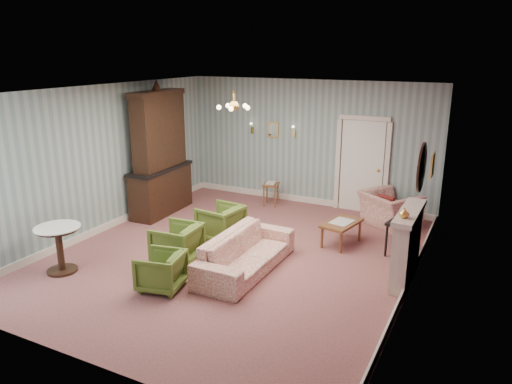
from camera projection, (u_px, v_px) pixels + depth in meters
The scene contains 27 objects.
floor at pixel (236, 255), 8.66m from camera, with size 7.00×7.00×0.00m, color #945956.
ceiling at pixel (234, 90), 7.85m from camera, with size 7.00×7.00×0.00m, color white.
wall_back at pixel (308, 143), 11.25m from camera, with size 6.00×6.00×0.00m, color gray.
wall_front at pixel (78, 249), 5.26m from camera, with size 6.00×6.00×0.00m, color gray.
wall_left at pixel (103, 160), 9.55m from camera, with size 7.00×7.00×0.00m, color gray.
wall_right at pixel (417, 200), 6.96m from camera, with size 7.00×7.00×0.00m, color gray.
wall_right_floral at pixel (416, 200), 6.96m from camera, with size 7.00×7.00×0.00m, color #BD5E75.
door at pixel (362, 165), 10.76m from camera, with size 1.12×0.12×2.16m, color white, non-canonical shape.
olive_chair_a at pixel (161, 269), 7.36m from camera, with size 0.64×0.60×0.66m, color #526C25.
olive_chair_b at pixel (177, 241), 8.31m from camera, with size 0.72×0.68×0.74m, color #526C25.
olive_chair_c at pixel (221, 221), 9.28m from camera, with size 0.73×0.69×0.76m, color #526C25.
sofa_chintz at pixel (246, 246), 7.96m from camera, with size 2.17×0.63×0.85m, color #A74343.
wingback_chair at pixel (390, 204), 10.03m from camera, with size 1.07×0.69×0.93m, color #A74343.
dresser at pixel (159, 150), 10.56m from camera, with size 0.60×1.73×2.88m, color black, non-canonical shape.
fireplace at pixel (407, 245), 7.60m from camera, with size 0.30×1.40×1.16m, color beige, non-canonical shape.
mantel_vase at pixel (404, 213), 7.09m from camera, with size 0.15×0.15×0.15m, color gold.
oval_mirror at pixel (421, 167), 7.20m from camera, with size 0.04×0.76×0.84m, color white, non-canonical shape.
framed_print at pixel (433, 165), 8.42m from camera, with size 0.04×0.34×0.42m, color gold, non-canonical shape.
coffee_table at pixel (341, 233), 9.09m from camera, with size 0.49×0.88×0.45m, color brown, non-canonical shape.
side_table_black at pixel (399, 239), 8.55m from camera, with size 0.42×0.42×0.63m, color black, non-canonical shape.
pedestal_table at pixel (60, 249), 7.91m from camera, with size 0.73×0.73×0.80m, color black, non-canonical shape.
nesting_table at pixel (271, 193), 11.39m from camera, with size 0.34×0.44×0.57m, color brown, non-canonical shape.
gilt_mirror_back at pixel (273, 130), 11.54m from camera, with size 0.28×0.06×0.36m, color gold, non-canonical shape.
sconce_left at pixel (252, 128), 11.76m from camera, with size 0.16×0.12×0.30m, color gold, non-canonical shape.
sconce_right at pixel (294, 132), 11.28m from camera, with size 0.16×0.12×0.30m, color gold, non-canonical shape.
chandelier at pixel (234, 107), 7.92m from camera, with size 0.56×0.56×0.36m, color gold, non-canonical shape.
burgundy_cushion at pixel (386, 205), 9.92m from camera, with size 0.38×0.10×0.38m, color maroon.
Camera 1 is at (3.93, -6.97, 3.53)m, focal length 33.95 mm.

